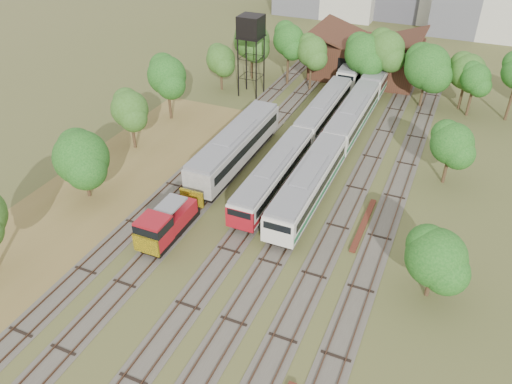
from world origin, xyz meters
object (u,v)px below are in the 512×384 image
at_px(railcar_green_set, 352,117).
at_px(shunter_locomotive, 165,224).
at_px(water_tower, 251,29).
at_px(railcar_red_set, 302,139).

relative_size(railcar_green_set, shunter_locomotive, 6.43).
distance_m(railcar_green_set, water_tower, 19.29).
bearing_deg(railcar_green_set, shunter_locomotive, -109.51).
relative_size(railcar_red_set, shunter_locomotive, 4.27).
bearing_deg(shunter_locomotive, railcar_green_set, 70.49).
relative_size(shunter_locomotive, water_tower, 0.71).
distance_m(shunter_locomotive, water_tower, 35.70).
bearing_deg(railcar_red_set, water_tower, 132.42).
bearing_deg(railcar_green_set, water_tower, 160.50).
xyz_separation_m(shunter_locomotive, water_tower, (-6.70, 34.13, 8.02)).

